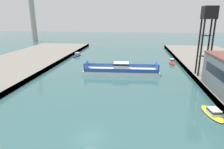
{
  "coord_description": "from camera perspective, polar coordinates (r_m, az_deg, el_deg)",
  "views": [
    {
      "loc": [
        6.03,
        -23.7,
        16.48
      ],
      "look_at": [
        0.0,
        25.18,
        2.0
      ],
      "focal_mm": 31.53,
      "sensor_mm": 36.0,
      "label": 1
    }
  ],
  "objects": [
    {
      "name": "moored_boat_mid_left",
      "position": [
        75.63,
        16.97,
        3.56
      ],
      "size": [
        1.95,
        6.42,
        1.69
      ],
      "color": "red",
      "rests_on": "ground"
    },
    {
      "name": "smokestack_distant_a",
      "position": [
        144.62,
        -22.14,
        16.52
      ],
      "size": [
        3.69,
        3.69,
        37.36
      ],
      "color": "#9E998E",
      "rests_on": "ground"
    },
    {
      "name": "crane_tower",
      "position": [
        57.23,
        26.15,
        13.53
      ],
      "size": [
        3.28,
        3.28,
        17.89
      ],
      "color": "black",
      "rests_on": "quay_right"
    },
    {
      "name": "moored_boat_near_right",
      "position": [
        87.52,
        -10.11,
        5.63
      ],
      "size": [
        2.82,
        7.22,
        1.45
      ],
      "color": "navy",
      "rests_on": "ground"
    },
    {
      "name": "moored_boat_near_left",
      "position": [
        38.99,
        27.23,
        -9.78
      ],
      "size": [
        3.19,
        6.89,
        1.32
      ],
      "color": "yellow",
      "rests_on": "ground"
    },
    {
      "name": "ground_plane",
      "position": [
        29.49,
        -6.3,
        -17.7
      ],
      "size": [
        400.0,
        400.0,
        0.0
      ],
      "primitive_type": "plane",
      "color": "#335B5B"
    },
    {
      "name": "chain_ferry",
      "position": [
        59.48,
        2.69,
        1.31
      ],
      "size": [
        22.71,
        7.57,
        3.33
      ],
      "color": "silver",
      "rests_on": "ground"
    }
  ]
}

